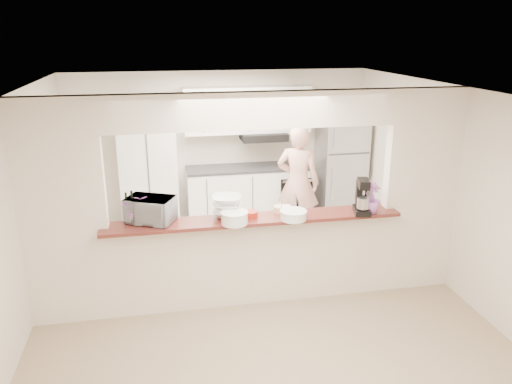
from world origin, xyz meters
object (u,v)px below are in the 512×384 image
object	(u,v)px
stand_mixer	(362,198)
person	(298,183)
refrigerator	(341,168)
toaster_oven	(150,210)

from	to	relation	value
stand_mixer	person	size ratio (longest dim) A/B	0.23
refrigerator	toaster_oven	distance (m)	4.14
toaster_oven	stand_mixer	bearing A→B (deg)	20.44
toaster_oven	stand_mixer	size ratio (longest dim) A/B	1.24
refrigerator	person	bearing A→B (deg)	-139.17
toaster_oven	refrigerator	bearing A→B (deg)	63.97
refrigerator	stand_mixer	size ratio (longest dim) A/B	4.12
stand_mixer	person	world-z (taller)	person
person	stand_mixer	bearing A→B (deg)	122.05
refrigerator	toaster_oven	xyz separation A→B (m)	(-3.20, -2.60, 0.38)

